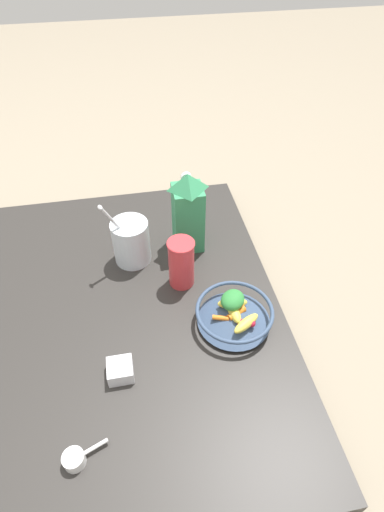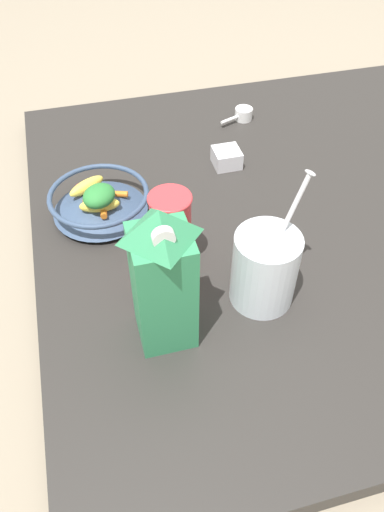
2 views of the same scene
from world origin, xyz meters
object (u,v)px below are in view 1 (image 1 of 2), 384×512
at_px(drinking_cup, 181,262).
at_px(spice_jar, 120,371).
at_px(yogurt_tub, 131,240).
at_px(milk_carton, 188,212).
at_px(fruit_bowl, 234,314).

bearing_deg(drinking_cup, spice_jar, 54.37).
relative_size(yogurt_tub, spice_jar, 3.95).
bearing_deg(yogurt_tub, milk_carton, -170.02).
bearing_deg(milk_carton, drinking_cup, 73.02).
distance_m(milk_carton, yogurt_tub, 0.18).
distance_m(milk_carton, spice_jar, 0.48).
distance_m(yogurt_tub, drinking_cup, 0.17).
xyz_separation_m(fruit_bowl, milk_carton, (0.06, -0.31, 0.09)).
relative_size(fruit_bowl, drinking_cup, 1.32).
bearing_deg(spice_jar, milk_carton, -119.52).
distance_m(milk_carton, drinking_cup, 0.16).
bearing_deg(drinking_cup, yogurt_tub, -43.11).
xyz_separation_m(milk_carton, spice_jar, (0.23, 0.41, -0.11)).
relative_size(milk_carton, drinking_cup, 1.71).
bearing_deg(spice_jar, fruit_bowl, -161.83).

